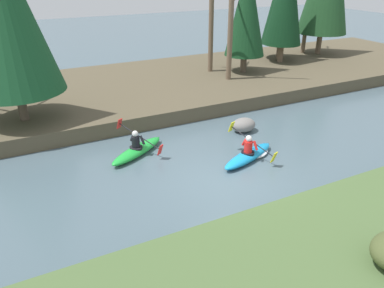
# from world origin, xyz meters

# --- Properties ---
(ground_plane) EXTENTS (90.00, 90.00, 0.00)m
(ground_plane) POSITION_xyz_m (0.00, 0.00, 0.00)
(ground_plane) COLOR #4C606B
(riverbank_far) EXTENTS (44.00, 9.74, 0.67)m
(riverbank_far) POSITION_xyz_m (0.00, 9.97, 0.34)
(riverbank_far) COLOR brown
(riverbank_far) RESTS_ON ground
(conifer_tree_left) EXTENTS (3.74, 3.74, 7.63)m
(conifer_tree_left) POSITION_xyz_m (-5.53, 7.07, 5.09)
(conifer_tree_left) COLOR brown
(conifer_tree_left) RESTS_ON riverbank_far
(conifer_tree_mid_left) EXTENTS (2.31, 2.31, 6.12)m
(conifer_tree_mid_left) POSITION_xyz_m (6.85, 9.43, 4.21)
(conifer_tree_mid_left) COLOR brown
(conifer_tree_mid_left) RESTS_ON riverbank_far
(bare_tree_mid_upstream) EXTENTS (3.27, 3.23, 5.90)m
(bare_tree_mid_upstream) POSITION_xyz_m (5.17, 10.48, 3.45)
(bare_tree_mid_upstream) COLOR brown
(bare_tree_mid_upstream) RESTS_ON riverbank_far
(bare_tree_mid_downstream) EXTENTS (3.14, 3.10, 5.66)m
(bare_tree_mid_downstream) POSITION_xyz_m (5.24, 8.50, 3.34)
(bare_tree_mid_downstream) COLOR brown
(bare_tree_mid_downstream) RESTS_ON riverbank_far
(bare_tree_downstream) EXTENTS (3.17, 3.14, 5.72)m
(bare_tree_downstream) POSITION_xyz_m (13.74, 12.03, 3.37)
(bare_tree_downstream) COLOR brown
(bare_tree_downstream) RESTS_ON riverbank_far
(kayaker_lead) EXTENTS (2.74, 2.00, 1.20)m
(kayaker_lead) POSITION_xyz_m (1.60, 1.00, 0.20)
(kayaker_lead) COLOR #1993D6
(kayaker_lead) RESTS_ON ground
(kayaker_middle) EXTENTS (2.62, 1.98, 1.20)m
(kayaker_middle) POSITION_xyz_m (-1.99, 3.19, 0.22)
(kayaker_middle) COLOR green
(kayaker_middle) RESTS_ON ground
(boulder_midstream) EXTENTS (1.05, 0.83, 0.60)m
(boulder_midstream) POSITION_xyz_m (2.79, 3.22, 0.30)
(boulder_midstream) COLOR gray
(boulder_midstream) RESTS_ON ground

